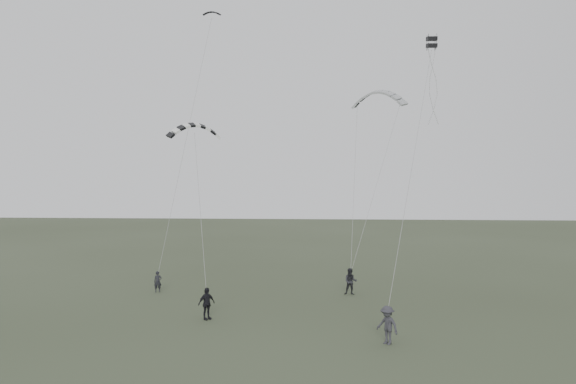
# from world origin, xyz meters

# --- Properties ---
(ground) EXTENTS (140.00, 140.00, 0.00)m
(ground) POSITION_xyz_m (0.00, 0.00, 0.00)
(ground) COLOR #343B27
(ground) RESTS_ON ground
(flyer_left) EXTENTS (0.63, 0.52, 1.48)m
(flyer_left) POSITION_xyz_m (-8.03, 7.17, 0.74)
(flyer_left) COLOR black
(flyer_left) RESTS_ON ground
(flyer_right) EXTENTS (0.95, 0.78, 1.83)m
(flyer_right) POSITION_xyz_m (5.55, 7.20, 0.91)
(flyer_right) COLOR black
(flyer_right) RESTS_ON ground
(flyer_center) EXTENTS (1.09, 1.08, 1.84)m
(flyer_center) POSITION_xyz_m (-3.07, 0.07, 0.92)
(flyer_center) COLOR black
(flyer_center) RESTS_ON ground
(flyer_far) EXTENTS (1.37, 1.36, 1.90)m
(flyer_far) POSITION_xyz_m (6.78, -3.97, 0.95)
(flyer_far) COLOR #2D2D33
(flyer_far) RESTS_ON ground
(kite_dark_small) EXTENTS (1.34, 0.51, 0.54)m
(kite_dark_small) POSITION_xyz_m (-4.75, 10.54, 20.51)
(kite_dark_small) COLOR black
(kite_dark_small) RESTS_ON flyer_left
(kite_pale_large) EXTENTS (4.63, 3.20, 1.99)m
(kite_pale_large) POSITION_xyz_m (7.98, 13.36, 14.84)
(kite_pale_large) COLOR #9C9FA1
(kite_pale_large) RESTS_ON flyer_right
(kite_striped) EXTENTS (3.58, 2.50, 1.48)m
(kite_striped) POSITION_xyz_m (-4.63, 4.07, 11.52)
(kite_striped) COLOR black
(kite_striped) RESTS_ON flyer_center
(kite_box) EXTENTS (0.66, 0.75, 0.78)m
(kite_box) POSITION_xyz_m (10.60, 5.36, 16.86)
(kite_box) COLOR black
(kite_box) RESTS_ON flyer_far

